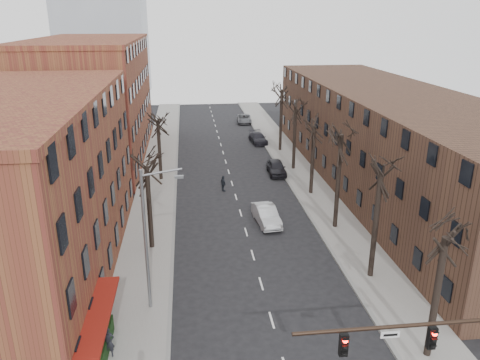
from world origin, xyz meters
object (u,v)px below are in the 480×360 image
object	(u,v)px
silver_sedan	(266,215)
parked_car_mid	(258,138)
pedestrian_a	(108,343)
parked_car_near	(276,167)

from	to	relation	value
silver_sedan	parked_car_mid	xyz separation A→B (m)	(3.35, 26.86, -0.06)
silver_sedan	pedestrian_a	bearing A→B (deg)	-130.73
silver_sedan	pedestrian_a	world-z (taller)	pedestrian_a
silver_sedan	parked_car_mid	world-z (taller)	silver_sedan
parked_car_near	parked_car_mid	world-z (taller)	parked_car_near
parked_car_near	parked_car_mid	xyz separation A→B (m)	(0.00, 13.84, -0.08)
parked_car_mid	parked_car_near	bearing A→B (deg)	-94.93
parked_car_near	parked_car_mid	distance (m)	13.84
parked_car_near	pedestrian_a	bearing A→B (deg)	-114.85
parked_car_near	pedestrian_a	xyz separation A→B (m)	(-14.33, -28.81, 0.22)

